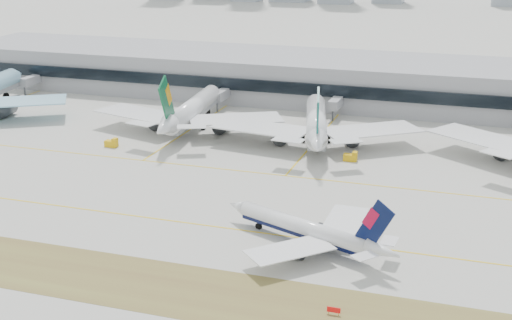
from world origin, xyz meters
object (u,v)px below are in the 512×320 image
(taxiing_airliner, at_px, (309,230))
(terminal, at_px, (320,78))
(widebody_cathay, at_px, (316,124))
(widebody_eva, at_px, (191,111))

(taxiing_airliner, relative_size, terminal, 0.14)
(taxiing_airliner, distance_m, terminal, 125.86)
(widebody_cathay, bearing_deg, terminal, -1.58)
(taxiing_airliner, height_order, widebody_eva, widebody_eva)
(widebody_cathay, bearing_deg, widebody_eva, 72.99)
(widebody_eva, relative_size, widebody_cathay, 1.02)
(taxiing_airliner, xyz_separation_m, terminal, (-26.88, 122.89, 4.22))
(taxiing_airliner, relative_size, widebody_eva, 0.65)
(taxiing_airliner, xyz_separation_m, widebody_eva, (-54.56, 70.16, 2.39))
(widebody_eva, xyz_separation_m, terminal, (27.68, 52.72, 1.83))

